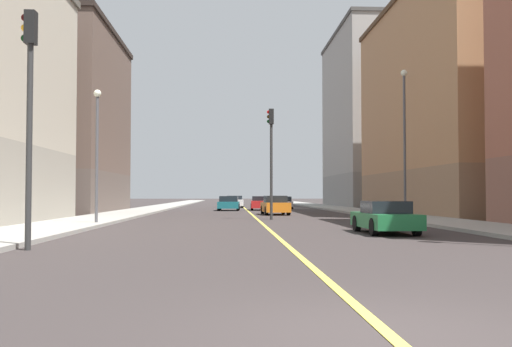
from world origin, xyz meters
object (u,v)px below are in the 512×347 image
at_px(building_left_far, 374,120).
at_px(car_green, 385,218).
at_px(car_orange, 275,205).
at_px(car_white, 234,202).
at_px(car_teal, 229,204).
at_px(building_right_midblock, 57,122).
at_px(traffic_light_median_far, 271,149).
at_px(building_left_mid, 457,105).
at_px(car_red, 260,203).
at_px(street_lamp_right_near, 97,141).
at_px(street_lamp_left_near, 404,130).
at_px(traffic_light_right_near, 29,96).
at_px(car_silver, 283,203).

distance_m(building_left_far, car_green, 49.84).
bearing_deg(car_orange, car_white, 96.75).
distance_m(car_white, car_green, 44.31).
distance_m(car_orange, car_teal, 11.76).
height_order(building_right_midblock, car_white, building_right_midblock).
bearing_deg(car_white, traffic_light_median_far, -86.65).
distance_m(car_green, car_teal, 32.48).
distance_m(building_left_far, traffic_light_median_far, 38.76).
height_order(building_left_mid, car_red, building_left_mid).
relative_size(building_right_midblock, street_lamp_right_near, 2.55).
bearing_deg(car_teal, building_right_midblock, -158.36).
distance_m(building_left_far, car_teal, 25.38).
bearing_deg(street_lamp_right_near, building_right_midblock, 111.16).
bearing_deg(street_lamp_left_near, traffic_light_median_far, 161.25).
relative_size(traffic_light_right_near, traffic_light_median_far, 0.98).
bearing_deg(traffic_light_median_far, car_silver, 83.08).
xyz_separation_m(street_lamp_left_near, car_red, (-6.76, 23.45, -4.42)).
bearing_deg(building_right_midblock, car_teal, 21.64).
relative_size(building_left_far, street_lamp_right_near, 3.30).
bearing_deg(traffic_light_right_near, street_lamp_left_near, 46.65).
bearing_deg(car_teal, car_green, -79.45).
xyz_separation_m(traffic_light_right_near, car_white, (5.97, 50.13, -3.47)).
xyz_separation_m(car_green, car_silver, (-0.30, 38.31, 0.01)).
relative_size(street_lamp_right_near, car_teal, 1.58).
xyz_separation_m(building_left_far, car_white, (-16.85, -3.47, -9.87)).
distance_m(car_red, car_silver, 5.71).
height_order(traffic_light_right_near, car_silver, traffic_light_right_near).
relative_size(building_left_mid, traffic_light_right_near, 3.75).
distance_m(building_left_mid, building_left_far, 25.69).
height_order(street_lamp_right_near, car_orange, street_lamp_right_near).
distance_m(building_left_far, building_right_midblock, 38.09).
xyz_separation_m(building_right_midblock, car_silver, (19.73, 11.96, -6.84)).
height_order(building_left_mid, car_green, building_left_mid).
xyz_separation_m(street_lamp_right_near, car_teal, (6.32, 25.62, -3.43)).
distance_m(building_left_far, car_orange, 31.83).
relative_size(building_right_midblock, car_teal, 4.05).
distance_m(traffic_light_right_near, car_silver, 45.92).
bearing_deg(street_lamp_right_near, car_orange, 55.90).
xyz_separation_m(building_right_midblock, car_green, (20.02, -26.34, -6.85)).
relative_size(building_right_midblock, car_white, 3.79).
distance_m(traffic_light_right_near, car_white, 50.61).
distance_m(car_white, car_orange, 23.48).
height_order(traffic_light_right_near, car_green, traffic_light_right_near).
distance_m(building_left_mid, traffic_light_median_far, 18.28).
relative_size(building_left_far, car_teal, 5.22).
distance_m(traffic_light_median_far, street_lamp_right_near, 10.64).
relative_size(traffic_light_right_near, car_silver, 1.46).
xyz_separation_m(building_left_mid, street_lamp_left_near, (-7.75, -12.04, -3.29)).
distance_m(street_lamp_right_near, car_red, 28.72).
bearing_deg(car_orange, street_lamp_left_near, -59.74).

